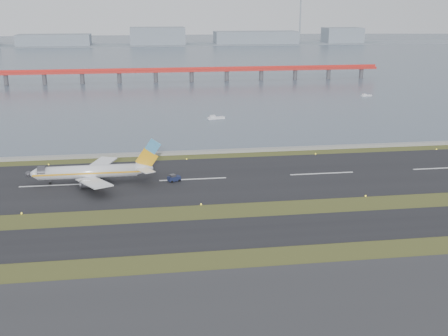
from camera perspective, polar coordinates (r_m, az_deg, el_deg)
The scene contains 11 objects.
ground at distance 139.52m, azimuth -2.01°, elevation -4.84°, with size 1000.00×1000.00×0.00m, color #2F4117.
taxiway_strip at distance 128.45m, azimuth -1.40°, elevation -6.73°, with size 1000.00×18.00×0.10m, color black.
runway_strip at distance 167.70m, azimuth -3.18°, elevation -1.16°, with size 1000.00×45.00×0.10m, color black.
seawall at distance 196.31m, azimuth -4.01°, elevation 1.57°, with size 1000.00×2.50×1.00m, color gray.
bay_water at distance 591.67m, azimuth -7.19°, elevation 11.30°, with size 1400.00×800.00×1.30m, color #465464.
red_pier at distance 383.33m, azimuth -3.32°, elevation 9.83°, with size 260.00×5.00×10.20m.
far_shoreline at distance 751.18m, azimuth -6.48°, elevation 12.82°, with size 1400.00×80.00×60.50m.
airliner at distance 167.59m, azimuth -13.10°, elevation -0.36°, with size 38.52×32.89×12.80m.
pushback_tug at distance 165.72m, azimuth -5.12°, elevation -1.03°, with size 4.05×3.25×2.27m.
workboat_near at distance 256.50m, azimuth -0.88°, elevation 5.13°, with size 8.18×4.00×1.90m.
workboat_far at distance 331.17m, azimuth 14.23°, elevation 7.15°, with size 6.78×3.59×1.57m.
Camera 1 is at (-14.31, -129.36, 50.27)m, focal length 45.00 mm.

